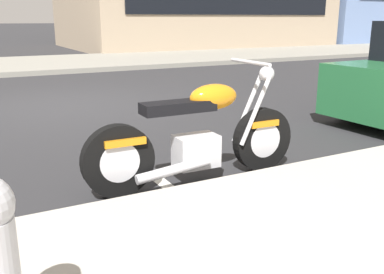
% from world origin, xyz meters
% --- Properties ---
extents(ground_plane, '(260.00, 260.00, 0.00)m').
position_xyz_m(ground_plane, '(0.00, 0.00, 0.00)').
color(ground_plane, '#28282B').
extents(sidewalk_far_curb, '(120.00, 5.00, 0.14)m').
position_xyz_m(sidewalk_far_curb, '(12.00, 7.05, 0.07)').
color(sidewalk_far_curb, gray).
rests_on(sidewalk_far_curb, ground).
extents(parking_stall_stripe, '(0.12, 2.20, 0.01)m').
position_xyz_m(parking_stall_stripe, '(0.00, -3.95, 0.00)').
color(parking_stall_stripe, silver).
rests_on(parking_stall_stripe, ground).
extents(parked_motorcycle, '(2.15, 0.62, 1.12)m').
position_xyz_m(parked_motorcycle, '(0.32, -4.33, 0.43)').
color(parked_motorcycle, black).
rests_on(parked_motorcycle, ground).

